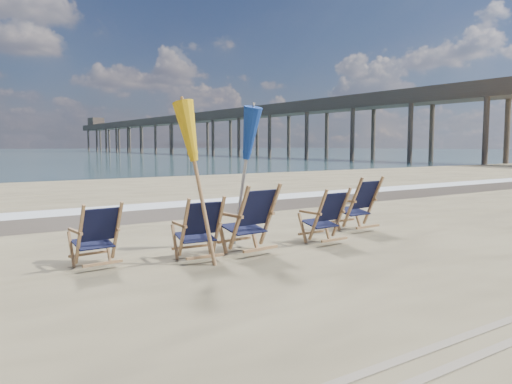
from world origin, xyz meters
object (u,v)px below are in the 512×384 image
Objects in this scene: beach_chair_4 at (373,203)px; umbrella_blue at (243,138)px; beach_chair_2 at (270,217)px; beach_chair_3 at (341,215)px; umbrella_yellow at (199,138)px; beach_chair_0 at (117,233)px; fishing_pier at (205,128)px; beach_chair_1 at (219,227)px.

umbrella_blue is at bearing -5.33° from beach_chair_4.
beach_chair_2 reaches higher than beach_chair_3.
beach_chair_2 is 1.78m from umbrella_yellow.
beach_chair_0 is at bearing -16.89° from beach_chair_2.
umbrella_yellow reaches higher than beach_chair_4.
beach_chair_4 is at bearing -116.11° from fishing_pier.
beach_chair_3 reaches higher than beach_chair_1.
beach_chair_1 is at bearing -142.59° from umbrella_blue.
umbrella_blue reaches higher than beach_chair_0.
beach_chair_1 is 0.89× the size of beach_chair_4.
fishing_pier reaches higher than beach_chair_2.
fishing_pier is (39.07, 72.39, 4.17)m from beach_chair_1.
beach_chair_2 is 0.01× the size of fishing_pier.
umbrella_yellow is at bearing -148.81° from umbrella_blue.
beach_chair_4 is 3.26m from umbrella_blue.
beach_chair_4 is at bearing -175.24° from beach_chair_2.
umbrella_blue is at bearing -179.35° from beach_chair_0.
beach_chair_0 is at bearing -9.58° from beach_chair_3.
fishing_pier reaches higher than beach_chair_3.
beach_chair_2 is 1.40m from umbrella_blue.
umbrella_yellow is at bearing 16.81° from beach_chair_1.
fishing_pier is at bearing -123.24° from beach_chair_2.
umbrella_blue is at bearing -137.82° from beach_chair_1.
beach_chair_0 is 1.44m from beach_chair_1.
beach_chair_0 is 2.34m from beach_chair_2.
beach_chair_1 is at bearing -3.14° from beach_chair_3.
beach_chair_0 is 2.57m from umbrella_blue.
beach_chair_0 is 0.40× the size of umbrella_blue.
beach_chair_1 is 0.41× the size of umbrella_yellow.
umbrella_blue is (-3.01, 0.11, 1.25)m from beach_chair_4.
beach_chair_3 is 1.56m from beach_chair_4.
umbrella_blue is (-0.10, 0.64, 1.24)m from beach_chair_2.
beach_chair_3 is at bearing 19.26° from beach_chair_4.
beach_chair_1 is 82.37m from fishing_pier.
fishing_pier is at bearing -123.20° from beach_chair_0.
beach_chair_2 is at bearing -4.27° from beach_chair_3.
umbrella_yellow is (-0.34, -0.07, 1.30)m from beach_chair_1.
umbrella_yellow is at bearing 4.96° from beach_chair_4.
beach_chair_4 is (2.91, 0.52, -0.01)m from beach_chair_2.
beach_chair_4 is 0.01× the size of fishing_pier.
umbrella_yellow is at bearing -1.41° from beach_chair_3.
umbrella_blue reaches higher than beach_chair_1.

